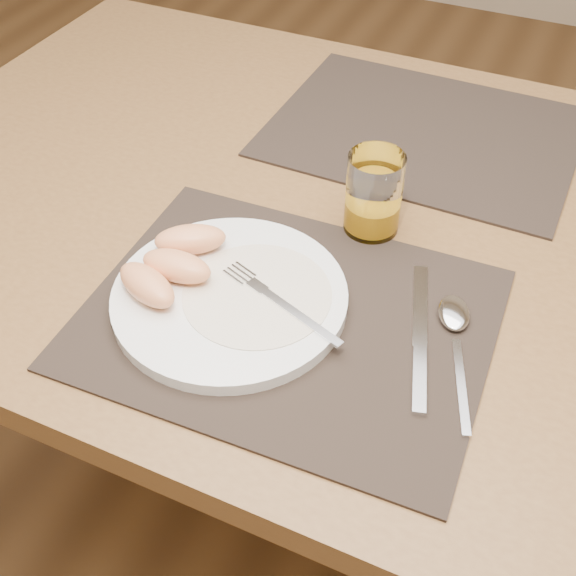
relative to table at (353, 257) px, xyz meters
The scene contains 11 objects.
ground 0.67m from the table, ahead, with size 5.00×5.00×0.00m, color brown.
table is the anchor object (origin of this frame).
placemat_near 0.24m from the table, 90.35° to the right, with size 0.45×0.35×0.00m, color black.
placemat_far 0.24m from the table, 83.35° to the left, with size 0.45×0.35×0.00m, color black.
plate 0.26m from the table, 107.51° to the right, with size 0.27×0.27×0.02m, color white.
plate_dressing 0.24m from the table, 100.81° to the right, with size 0.17×0.17×0.00m.
fork 0.24m from the table, 96.03° to the right, with size 0.17×0.08×0.00m.
knife 0.27m from the table, 53.92° to the right, with size 0.08×0.22×0.01m.
spoon 0.25m from the table, 41.96° to the right, with size 0.08×0.19×0.01m.
juice_glass 0.14m from the table, 45.31° to the right, with size 0.07×0.07×0.11m.
grapefruit_wedges 0.29m from the table, 122.75° to the right, with size 0.11×0.16×0.03m.
Camera 1 is at (0.23, -0.73, 1.34)m, focal length 45.00 mm.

